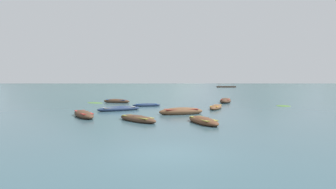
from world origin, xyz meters
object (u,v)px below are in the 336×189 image
object	(u,v)px
ferry_0	(226,87)
rowboat_2	(181,112)
rowboat_5	(137,119)
rowboat_6	(225,101)
rowboat_3	(203,121)
rowboat_8	(117,101)
rowboat_1	(119,109)
rowboat_7	(147,105)
rowboat_4	(84,114)
rowboat_0	(216,107)

from	to	relation	value
ferry_0	rowboat_2	bearing A→B (deg)	-108.60
rowboat_5	rowboat_6	world-z (taller)	rowboat_6
rowboat_3	rowboat_8	distance (m)	20.52
rowboat_1	rowboat_8	distance (m)	10.36
rowboat_5	ferry_0	size ratio (longest dim) A/B	0.35
rowboat_6	ferry_0	distance (m)	119.92
rowboat_5	rowboat_6	size ratio (longest dim) A/B	0.80
rowboat_6	ferry_0	size ratio (longest dim) A/B	0.43
rowboat_6	rowboat_7	world-z (taller)	rowboat_6
rowboat_1	ferry_0	distance (m)	133.43
rowboat_3	rowboat_6	distance (m)	19.42
rowboat_4	rowboat_5	bearing A→B (deg)	-31.56
rowboat_4	rowboat_6	distance (m)	21.30
rowboat_8	ferry_0	world-z (taller)	ferry_0
rowboat_8	rowboat_0	bearing A→B (deg)	-38.85
rowboat_3	rowboat_4	distance (m)	9.88
ferry_0	rowboat_5	bearing A→B (deg)	-109.52
rowboat_0	rowboat_7	world-z (taller)	rowboat_0
rowboat_3	rowboat_7	world-z (taller)	rowboat_3
rowboat_3	rowboat_4	size ratio (longest dim) A/B	0.85
rowboat_4	rowboat_8	xyz separation A→B (m)	(0.84, 14.75, 0.01)
rowboat_0	ferry_0	world-z (taller)	ferry_0
rowboat_3	rowboat_5	size ratio (longest dim) A/B	1.03
rowboat_4	rowboat_6	bearing A→B (deg)	41.22
rowboat_2	rowboat_5	bearing A→B (deg)	-133.33
rowboat_3	rowboat_6	bearing A→B (deg)	68.81
rowboat_3	rowboat_4	world-z (taller)	rowboat_4
rowboat_2	rowboat_7	world-z (taller)	rowboat_2
rowboat_3	rowboat_8	world-z (taller)	rowboat_8
rowboat_1	ferry_0	bearing A→B (deg)	68.57
rowboat_4	rowboat_8	world-z (taller)	rowboat_8
rowboat_3	rowboat_7	distance (m)	13.72
rowboat_7	ferry_0	world-z (taller)	ferry_0
rowboat_8	rowboat_3	bearing A→B (deg)	-66.58
rowboat_0	rowboat_5	world-z (taller)	rowboat_0
rowboat_3	rowboat_7	bearing A→B (deg)	106.76
rowboat_0	rowboat_5	bearing A→B (deg)	-134.00
rowboat_7	rowboat_8	xyz separation A→B (m)	(-4.20, 5.69, 0.07)
rowboat_4	ferry_0	bearing A→B (deg)	68.35
rowboat_1	rowboat_7	distance (m)	5.30
rowboat_2	rowboat_4	xyz separation A→B (m)	(-8.15, -1.13, -0.04)
rowboat_0	rowboat_1	xyz separation A→B (m)	(-10.05, -0.94, -0.00)
rowboat_8	rowboat_2	bearing A→B (deg)	-61.80
rowboat_6	rowboat_5	bearing A→B (deg)	-124.50
rowboat_4	rowboat_7	bearing A→B (deg)	60.91
rowboat_6	rowboat_7	bearing A→B (deg)	-155.63
rowboat_2	rowboat_4	world-z (taller)	rowboat_2
rowboat_0	rowboat_1	distance (m)	10.09
rowboat_0	rowboat_7	distance (m)	8.20
rowboat_2	rowboat_7	bearing A→B (deg)	111.38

